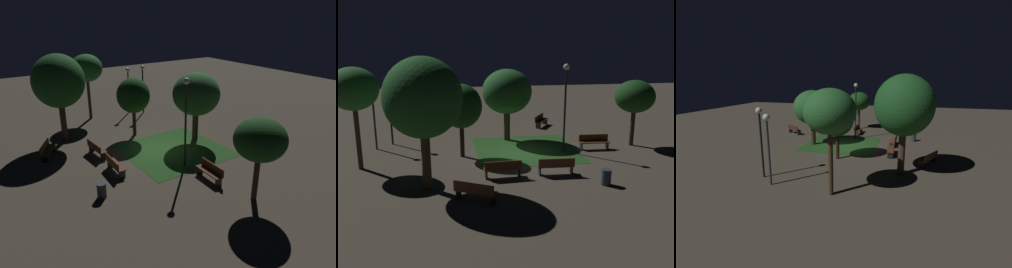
# 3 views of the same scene
# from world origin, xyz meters

# --- Properties ---
(ground_plane) EXTENTS (60.00, 60.00, 0.00)m
(ground_plane) POSITION_xyz_m (0.00, 0.00, 0.00)
(ground_plane) COLOR #4C4438
(grass_lawn) EXTENTS (5.98, 6.12, 0.01)m
(grass_lawn) POSITION_xyz_m (0.72, 0.82, 0.01)
(grass_lawn) COLOR #23511E
(grass_lawn) RESTS_ON ground
(bench_front_right) EXTENTS (1.83, 0.60, 0.88)m
(bench_front_right) POSITION_xyz_m (-1.32, -3.59, 0.48)
(bench_front_right) COLOR #512D19
(bench_front_right) RESTS_ON ground
(bench_lawn_edge) EXTENTS (1.82, 0.56, 0.88)m
(bench_lawn_edge) POSITION_xyz_m (1.32, -3.59, 0.48)
(bench_lawn_edge) COLOR brown
(bench_lawn_edge) RESTS_ON ground
(bench_path_side) EXTENTS (1.80, 1.30, 0.88)m
(bench_path_side) POSITION_xyz_m (-2.85, -6.13, 0.48)
(bench_path_side) COLOR brown
(bench_path_side) RESTS_ON ground
(bench_back_row) EXTENTS (1.82, 0.57, 0.88)m
(bench_back_row) POSITION_xyz_m (4.82, 0.30, 0.48)
(bench_back_row) COLOR #512D19
(bench_back_row) RESTS_ON ground
(bench_by_lamp) EXTENTS (1.37, 1.78, 0.88)m
(bench_by_lamp) POSITION_xyz_m (3.08, 6.57, 0.48)
(bench_by_lamp) COLOR #422314
(bench_by_lamp) RESTS_ON ground
(tree_tall_center) EXTENTS (3.37, 3.37, 5.86)m
(tree_tall_center) POSITION_xyz_m (-4.84, -4.41, 4.09)
(tree_tall_center) COLOR #423021
(tree_tall_center) RESTS_ON ground
(tree_lawn_side) EXTENTS (2.31, 2.31, 4.13)m
(tree_lawn_side) POSITION_xyz_m (-3.10, 0.04, 2.88)
(tree_lawn_side) COLOR #2D2116
(tree_lawn_side) RESTS_ON ground
(tree_right_canopy) EXTENTS (2.40, 2.40, 4.07)m
(tree_right_canopy) POSITION_xyz_m (7.46, 0.76, 3.05)
(tree_right_canopy) COLOR #38281C
(tree_right_canopy) RESTS_ON ground
(tree_back_left) EXTENTS (2.47, 2.47, 5.20)m
(tree_back_left) POSITION_xyz_m (-8.37, -1.21, 4.10)
(tree_back_left) COLOR #423021
(tree_back_left) RESTS_ON ground
(tree_left_canopy) EXTENTS (3.17, 3.17, 4.63)m
(tree_left_canopy) POSITION_xyz_m (-0.06, 3.14, 3.17)
(tree_left_canopy) COLOR #38281C
(tree_left_canopy) RESTS_ON ground
(lamp_post_path_center) EXTENTS (0.36, 0.36, 3.86)m
(lamp_post_path_center) POSITION_xyz_m (-8.17, 2.26, 2.68)
(lamp_post_path_center) COLOR #333338
(lamp_post_path_center) RESTS_ON ground
(lamp_post_plaza_east) EXTENTS (0.36, 0.36, 5.14)m
(lamp_post_plaza_east) POSITION_xyz_m (2.85, 0.09, 3.43)
(lamp_post_plaza_east) COLOR black
(lamp_post_plaza_east) RESTS_ON ground
(lamp_post_plaza_west) EXTENTS (0.36, 0.36, 4.07)m
(lamp_post_plaza_west) POSITION_xyz_m (-7.36, 3.23, 2.81)
(lamp_post_plaza_west) COLOR black
(lamp_post_plaza_west) RESTS_ON ground
(trash_bin) EXTENTS (0.45, 0.45, 0.74)m
(trash_bin) POSITION_xyz_m (3.25, -5.18, 0.37)
(trash_bin) COLOR #2D3842
(trash_bin) RESTS_ON ground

